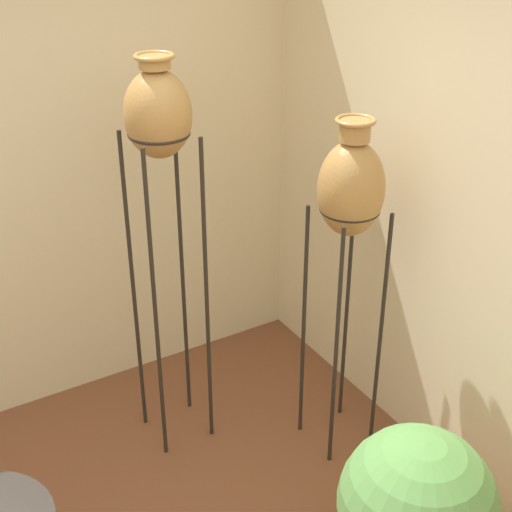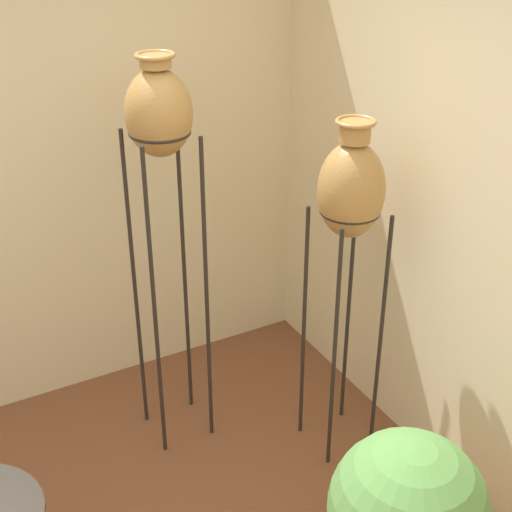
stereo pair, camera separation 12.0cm
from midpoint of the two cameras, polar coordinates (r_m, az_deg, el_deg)
name	(u,v)px [view 2 (the right image)]	position (r m, az deg, el deg)	size (l,w,h in m)	color
vase_stand_tall	(159,126)	(3.16, -6.64, 10.32)	(0.30, 0.30, 1.99)	#28231E
vase_stand_medium	(351,195)	(3.19, 8.67, 4.81)	(0.30, 0.30, 1.73)	#28231E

